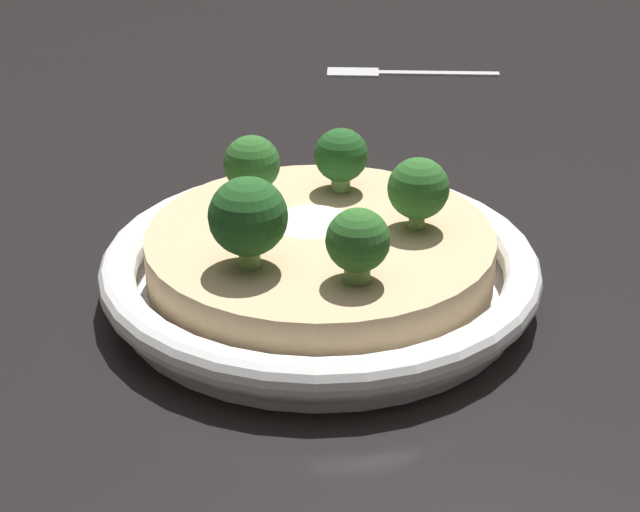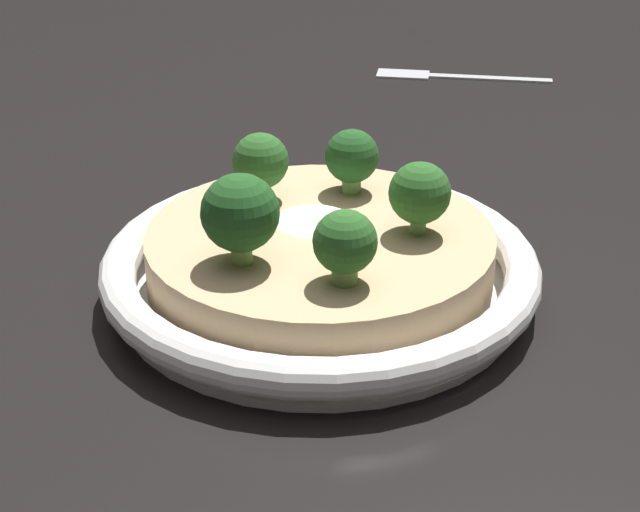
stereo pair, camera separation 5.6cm
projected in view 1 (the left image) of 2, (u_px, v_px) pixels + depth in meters
ground_plane at (320, 294)px, 0.58m from camera, size 6.00×6.00×0.00m
risotto_bowl at (320, 265)px, 0.57m from camera, size 0.25×0.25×0.04m
cheese_sprinkle at (312, 213)px, 0.57m from camera, size 0.05×0.05×0.01m
broccoli_back_left at (358, 242)px, 0.50m from camera, size 0.03×0.03×0.04m
broccoli_front_right at (252, 165)px, 0.58m from camera, size 0.03×0.03×0.04m
broccoli_left at (418, 189)px, 0.55m from camera, size 0.04×0.04×0.04m
broccoli_back_right at (248, 218)px, 0.51m from camera, size 0.04×0.04×0.05m
broccoli_front at (335, 156)px, 0.60m from camera, size 0.03×0.03×0.04m
fork_utensil at (394, 72)px, 0.96m from camera, size 0.17×0.05×0.00m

